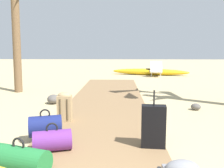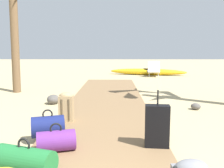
% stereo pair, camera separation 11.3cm
% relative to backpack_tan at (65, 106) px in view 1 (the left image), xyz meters
% --- Properties ---
extents(ground_plane, '(60.00, 60.00, 0.00)m').
position_rel_backpack_tan_xyz_m(ground_plane, '(0.73, 0.24, -0.38)').
color(ground_plane, tan).
extents(boardwalk, '(1.98, 10.51, 0.08)m').
position_rel_backpack_tan_xyz_m(boardwalk, '(0.73, 1.29, -0.34)').
color(boardwalk, olive).
rests_on(boardwalk, ground).
extents(backpack_tan, '(0.28, 0.24, 0.57)m').
position_rel_backpack_tan_xyz_m(backpack_tan, '(0.00, 0.00, 0.00)').
color(backpack_tan, tan).
rests_on(backpack_tan, boardwalk).
extents(suitcase_black, '(0.36, 0.20, 0.82)m').
position_rel_backpack_tan_xyz_m(suitcase_black, '(1.54, -1.24, 0.01)').
color(suitcase_black, black).
rests_on(suitcase_black, boardwalk).
extents(duffel_bag_green, '(0.76, 0.50, 0.41)m').
position_rel_backpack_tan_xyz_m(duffel_bag_green, '(-0.08, -2.02, -0.15)').
color(duffel_bag_green, '#237538').
rests_on(duffel_bag_green, boardwalk).
extents(duffel_bag_navy, '(0.58, 0.47, 0.45)m').
position_rel_backpack_tan_xyz_m(duffel_bag_navy, '(-0.13, -0.86, -0.13)').
color(duffel_bag_navy, navy).
rests_on(duffel_bag_navy, boardwalk).
extents(duffel_bag_purple, '(0.57, 0.42, 0.40)m').
position_rel_backpack_tan_xyz_m(duffel_bag_purple, '(0.14, -1.42, -0.15)').
color(duffel_bag_purple, '#6B2D84').
rests_on(duffel_bag_purple, boardwalk).
extents(lounge_chair, '(0.70, 1.55, 0.81)m').
position_rel_backpack_tan_xyz_m(lounge_chair, '(3.03, 8.74, -0.05)').
color(lounge_chair, white).
rests_on(lounge_chair, ground).
extents(kayak, '(4.35, 1.65, 0.37)m').
position_rel_backpack_tan_xyz_m(kayak, '(2.81, 9.37, -0.20)').
color(kayak, gold).
rests_on(kayak, ground).
extents(rock_left_mid, '(0.36, 0.41, 0.25)m').
position_rel_backpack_tan_xyz_m(rock_left_mid, '(-0.72, 1.87, -0.25)').
color(rock_left_mid, '#5B5651').
rests_on(rock_left_mid, ground).
extents(rock_right_far, '(0.29, 0.27, 0.16)m').
position_rel_backpack_tan_xyz_m(rock_right_far, '(2.91, 1.26, -0.30)').
color(rock_right_far, '#5B5651').
rests_on(rock_right_far, ground).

